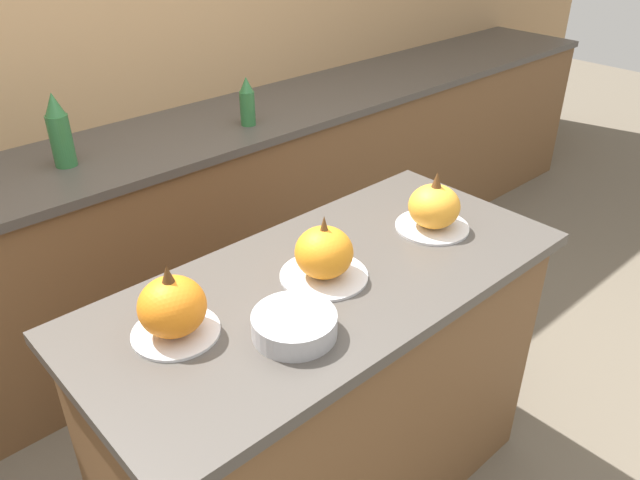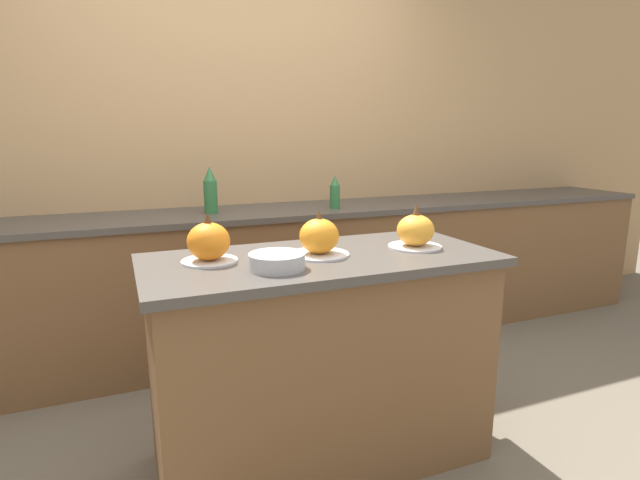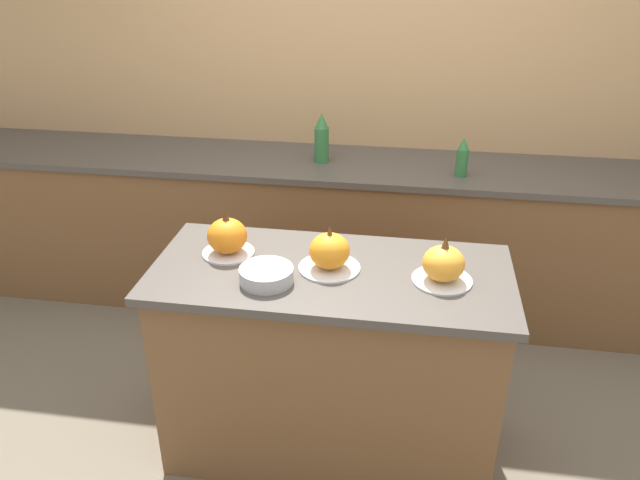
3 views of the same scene
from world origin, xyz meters
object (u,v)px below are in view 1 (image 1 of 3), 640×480
at_px(pumpkin_cake_center, 324,255).
at_px(bottle_tall, 59,131).
at_px(pumpkin_cake_left, 173,308).
at_px(mixing_bowl, 294,325).
at_px(bottle_short, 247,102).
at_px(pumpkin_cake_right, 434,208).

distance_m(pumpkin_cake_center, bottle_tall, 1.18).
height_order(pumpkin_cake_left, mixing_bowl, pumpkin_cake_left).
height_order(bottle_short, mixing_bowl, bottle_short).
bearing_deg(bottle_short, mixing_bowl, -122.37).
xyz_separation_m(pumpkin_cake_center, bottle_tall, (-0.21, 1.16, 0.07)).
bearing_deg(bottle_tall, pumpkin_cake_left, -100.67).
bearing_deg(mixing_bowl, bottle_short, 57.63).
relative_size(pumpkin_cake_center, pumpkin_cake_right, 1.06).
bearing_deg(pumpkin_cake_left, bottle_short, 46.17).
xyz_separation_m(pumpkin_cake_left, pumpkin_cake_right, (0.84, -0.09, -0.01)).
xyz_separation_m(pumpkin_cake_center, bottle_short, (0.54, 1.06, 0.04)).
bearing_deg(bottle_tall, pumpkin_cake_right, -61.76).
relative_size(pumpkin_cake_center, bottle_short, 1.16).
xyz_separation_m(pumpkin_cake_left, pumpkin_cake_center, (0.42, -0.06, -0.00)).
distance_m(pumpkin_cake_right, bottle_short, 1.09).
distance_m(pumpkin_cake_left, pumpkin_cake_center, 0.42).
bearing_deg(pumpkin_cake_center, bottle_tall, 100.33).
bearing_deg(mixing_bowl, pumpkin_cake_right, 9.40).
relative_size(bottle_short, mixing_bowl, 1.02).
relative_size(pumpkin_cake_left, pumpkin_cake_center, 0.88).
xyz_separation_m(pumpkin_cake_center, pumpkin_cake_right, (0.43, -0.03, -0.00)).
bearing_deg(bottle_tall, pumpkin_cake_center, -79.67).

